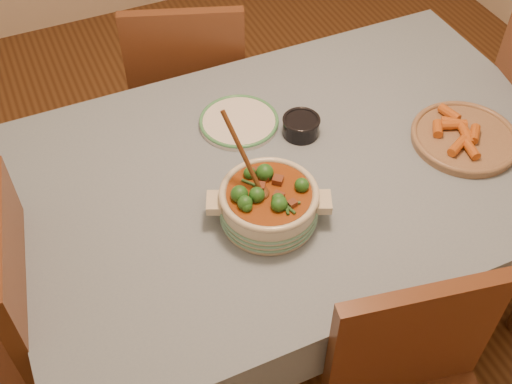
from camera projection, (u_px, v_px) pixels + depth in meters
floor at (288, 304)px, 2.44m from camera, size 4.50×4.50×0.00m
dining_table at (296, 185)px, 1.95m from camera, size 1.68×1.08×0.76m
stew_casserole at (269, 202)px, 1.70m from camera, size 0.34×0.34×0.31m
white_plate at (239, 122)px, 1.99m from camera, size 0.28×0.28×0.02m
condiment_bowl at (301, 125)px, 1.95m from camera, size 0.14×0.14×0.06m
fried_plate at (465, 136)px, 1.93m from camera, size 0.41×0.41×0.05m
chair_far at (189, 86)px, 2.51m from camera, size 0.55×0.55×0.92m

